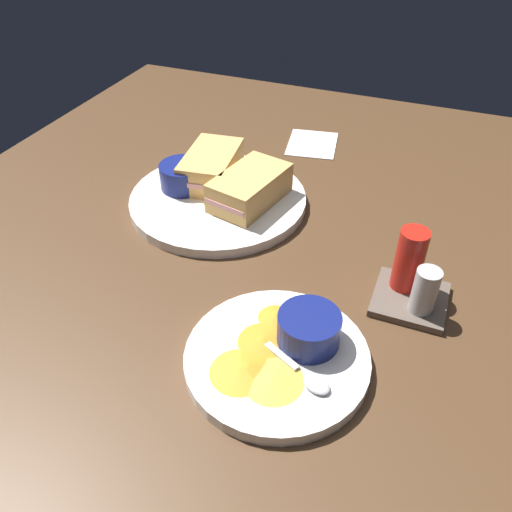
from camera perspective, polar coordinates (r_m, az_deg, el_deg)
The scene contains 12 objects.
ground_plane at distance 79.51cm, azimuth 1.90°, elevation 2.44°, with size 110.00×110.00×3.00cm, color #4C331E.
plate_sandwich_main at distance 83.28cm, azimuth -4.18°, elevation 6.17°, with size 27.93×27.93×1.60cm, color white.
sandwich_half_near at distance 80.10cm, azimuth -0.68°, elevation 7.52°, with size 14.46×10.24×4.80cm.
sandwich_half_far at distance 86.13cm, azimuth -4.93°, elevation 9.81°, with size 14.06×9.23×4.80cm.
ramekin_dark_sauce at distance 84.61cm, azimuth -8.05°, elevation 8.79°, with size 7.37×7.37×4.03cm.
spoon_by_dark_ramekin at distance 83.99cm, azimuth -4.19°, elevation 7.41°, with size 3.28×9.96×0.80cm.
plate_chips_companion at distance 58.73cm, azimuth 2.30°, elevation -11.21°, with size 20.62×20.62×1.60cm, color white.
ramekin_light_gravy at distance 58.09cm, azimuth 5.84°, elevation -7.90°, with size 7.10×7.10×3.86cm.
spoon_by_gravy_ramekin at distance 55.94cm, azimuth 5.66°, elevation -13.05°, with size 5.65×9.52×0.80cm.
plantain_chip_scatter at distance 57.21cm, azimuth 0.30°, elevation -11.28°, with size 16.13×11.47×0.60cm.
condiment_caddy at distance 66.82cm, azimuth 16.87°, elevation -2.50°, with size 9.00×9.00×9.50cm.
paper_napkin_folded at distance 101.90cm, azimuth 6.20°, elevation 12.21°, with size 11.00×9.00×0.40cm, color white.
Camera 1 is at (60.15, 21.16, 46.00)cm, focal length 36.36 mm.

